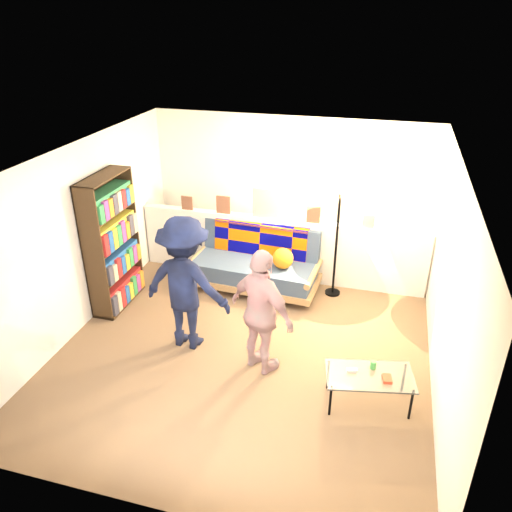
% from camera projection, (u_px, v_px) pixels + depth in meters
% --- Properties ---
extents(ground, '(5.00, 5.00, 0.00)m').
position_uv_depth(ground, '(248.00, 342.00, 6.43)').
color(ground, brown).
rests_on(ground, ground).
extents(room_shell, '(4.60, 5.05, 2.45)m').
position_uv_depth(room_shell, '(258.00, 208.00, 6.09)').
color(room_shell, silver).
rests_on(room_shell, ground).
extents(half_wall_ledge, '(4.45, 0.15, 1.00)m').
position_uv_depth(half_wall_ledge, '(280.00, 248.00, 7.76)').
color(half_wall_ledge, silver).
rests_on(half_wall_ledge, ground).
extents(ledge_decor, '(2.97, 0.02, 0.45)m').
position_uv_depth(ledge_decor, '(266.00, 207.00, 7.49)').
color(ledge_decor, brown).
rests_on(ledge_decor, half_wall_ledge).
extents(futon_sofa, '(1.98, 1.05, 0.83)m').
position_uv_depth(futon_sofa, '(257.00, 263.00, 7.56)').
color(futon_sofa, '#A47D50').
rests_on(futon_sofa, ground).
extents(bookshelf, '(0.32, 0.96, 1.91)m').
position_uv_depth(bookshelf, '(112.00, 247.00, 6.91)').
color(bookshelf, black).
rests_on(bookshelf, ground).
extents(coffee_table, '(1.00, 0.68, 0.48)m').
position_uv_depth(coffee_table, '(370.00, 377.00, 5.29)').
color(coffee_table, black).
rests_on(coffee_table, ground).
extents(floor_lamp, '(0.37, 0.29, 1.65)m').
position_uv_depth(floor_lamp, '(339.00, 221.00, 7.01)').
color(floor_lamp, black).
rests_on(floor_lamp, ground).
extents(person_left, '(1.17, 0.75, 1.73)m').
position_uv_depth(person_left, '(186.00, 284.00, 6.05)').
color(person_left, black).
rests_on(person_left, ground).
extents(person_right, '(0.98, 0.78, 1.55)m').
position_uv_depth(person_right, '(262.00, 313.00, 5.64)').
color(person_right, pink).
rests_on(person_right, ground).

